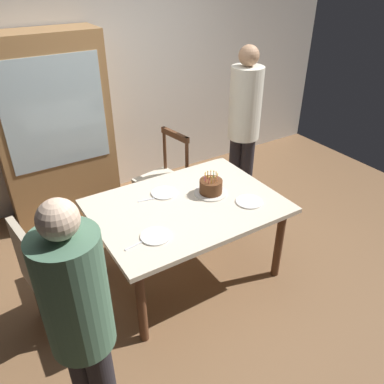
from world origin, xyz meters
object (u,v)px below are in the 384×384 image
object	(u,v)px
plate_near_celebrant	(156,236)
plate_near_guest	(249,202)
dining_table	(187,213)
chair_spindle_back	(163,180)
person_celebrant	(81,322)
plate_far_side	(164,193)
birthday_cake	(211,187)
person_guest	(244,123)
chair_upholstered	(48,272)
china_cabinet	(54,131)

from	to	relation	value
plate_near_celebrant	plate_near_guest	world-z (taller)	same
dining_table	plate_near_celebrant	size ratio (longest dim) A/B	6.81
plate_near_celebrant	chair_spindle_back	size ratio (longest dim) A/B	0.23
plate_near_guest	person_celebrant	bearing A→B (deg)	-158.39
plate_far_side	birthday_cake	bearing A→B (deg)	-31.87
person_celebrant	person_guest	xyz separation A→B (m)	(2.19, 1.48, 0.09)
plate_near_celebrant	person_guest	bearing A→B (deg)	30.20
birthday_cake	plate_near_guest	size ratio (longest dim) A/B	1.27
chair_upholstered	plate_far_side	bearing A→B (deg)	11.55
dining_table	plate_near_guest	bearing A→B (deg)	-28.62
dining_table	person_guest	xyz separation A→B (m)	(1.05, 0.61, 0.37)
plate_near_celebrant	person_guest	size ratio (longest dim) A/B	0.12
plate_near_celebrant	chair_upholstered	world-z (taller)	chair_upholstered
person_guest	birthday_cake	bearing A→B (deg)	-144.24
plate_far_side	dining_table	bearing A→B (deg)	-73.02
plate_far_side	person_guest	size ratio (longest dim) A/B	0.12
dining_table	person_celebrant	world-z (taller)	person_celebrant
dining_table	person_celebrant	xyz separation A→B (m)	(-1.14, -0.87, 0.28)
chair_upholstered	person_celebrant	distance (m)	0.98
dining_table	chair_upholstered	distance (m)	1.14
chair_spindle_back	person_guest	bearing A→B (deg)	-18.04
person_celebrant	china_cabinet	size ratio (longest dim) A/B	0.85
plate_near_celebrant	china_cabinet	distance (m)	1.83
dining_table	china_cabinet	world-z (taller)	china_cabinet
dining_table	plate_near_guest	size ratio (longest dim) A/B	6.81
chair_spindle_back	person_celebrant	size ratio (longest dim) A/B	0.59
person_celebrant	person_guest	size ratio (longest dim) A/B	0.92
dining_table	chair_upholstered	bearing A→B (deg)	178.59
dining_table	plate_near_celebrant	world-z (taller)	plate_near_celebrant
plate_near_celebrant	person_guest	xyz separation A→B (m)	(1.46, 0.85, 0.28)
person_guest	plate_near_celebrant	bearing A→B (deg)	-149.80
birthday_cake	chair_spindle_back	world-z (taller)	chair_spindle_back
person_guest	china_cabinet	size ratio (longest dim) A/B	0.93
china_cabinet	plate_near_guest	bearing A→B (deg)	-59.60
chair_upholstered	person_guest	size ratio (longest dim) A/B	0.54
chair_upholstered	person_celebrant	world-z (taller)	person_celebrant
dining_table	chair_upholstered	xyz separation A→B (m)	(-1.14, 0.03, -0.11)
china_cabinet	plate_near_celebrant	bearing A→B (deg)	-83.77
chair_spindle_back	birthday_cake	bearing A→B (deg)	-88.88
dining_table	plate_near_celebrant	bearing A→B (deg)	-149.23
dining_table	person_celebrant	size ratio (longest dim) A/B	0.92
chair_spindle_back	dining_table	bearing A→B (deg)	-105.67
chair_spindle_back	person_celebrant	xyz separation A→B (m)	(-1.38, -1.74, 0.46)
plate_far_side	china_cabinet	world-z (taller)	china_cabinet
chair_spindle_back	china_cabinet	world-z (taller)	china_cabinet
plate_near_guest	chair_spindle_back	xyz separation A→B (m)	(-0.21, 1.12, -0.27)
plate_far_side	plate_near_guest	size ratio (longest dim) A/B	1.00
birthday_cake	person_guest	xyz separation A→B (m)	(0.79, 0.57, 0.23)
dining_table	birthday_cake	size ratio (longest dim) A/B	5.35
plate_near_celebrant	chair_upholstered	xyz separation A→B (m)	(-0.73, 0.27, -0.20)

